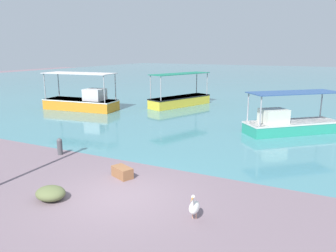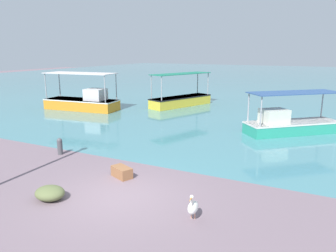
# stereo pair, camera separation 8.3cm
# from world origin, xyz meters

# --- Properties ---
(ground) EXTENTS (120.00, 120.00, 0.00)m
(ground) POSITION_xyz_m (0.00, 0.00, 0.00)
(ground) COLOR slate
(harbor_water) EXTENTS (110.00, 90.00, 0.00)m
(harbor_water) POSITION_xyz_m (0.00, 48.00, 0.00)
(harbor_water) COLOR teal
(harbor_water) RESTS_ON ground
(fishing_boat_far_right) EXTENTS (5.13, 4.81, 2.33)m
(fishing_boat_far_right) POSITION_xyz_m (3.82, 11.15, 0.58)
(fishing_boat_far_right) COLOR teal
(fishing_boat_far_right) RESTS_ON harbor_water
(fishing_boat_center) EXTENTS (3.56, 6.01, 2.71)m
(fishing_boat_center) POSITION_xyz_m (-5.49, 16.72, 0.57)
(fishing_boat_center) COLOR gold
(fishing_boat_center) RESTS_ON harbor_water
(fishing_boat_far_left) EXTENTS (6.07, 2.59, 2.87)m
(fishing_boat_far_left) POSITION_xyz_m (-11.60, 11.69, 0.67)
(fishing_boat_far_left) COLOR orange
(fishing_boat_far_left) RESTS_ON harbor_water
(pelican) EXTENTS (0.36, 0.81, 0.80)m
(pelican) POSITION_xyz_m (2.69, -0.28, 0.38)
(pelican) COLOR #E0997A
(pelican) RESTS_ON ground
(mooring_bollard) EXTENTS (0.24, 0.24, 0.76)m
(mooring_bollard) POSITION_xyz_m (-4.92, 2.41, 0.41)
(mooring_bollard) COLOR #47474C
(mooring_bollard) RESTS_ON ground
(net_pile) EXTENTS (0.98, 0.83, 0.44)m
(net_pile) POSITION_xyz_m (-1.82, -1.17, 0.22)
(net_pile) COLOR #616B40
(net_pile) RESTS_ON ground
(cargo_crate) EXTENTS (0.94, 0.74, 0.39)m
(cargo_crate) POSITION_xyz_m (-0.87, 1.41, 0.20)
(cargo_crate) COLOR #905E3B
(cargo_crate) RESTS_ON ground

